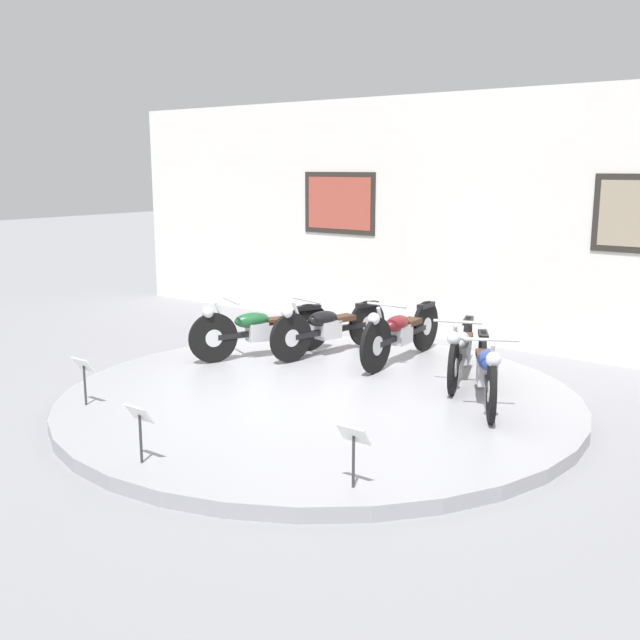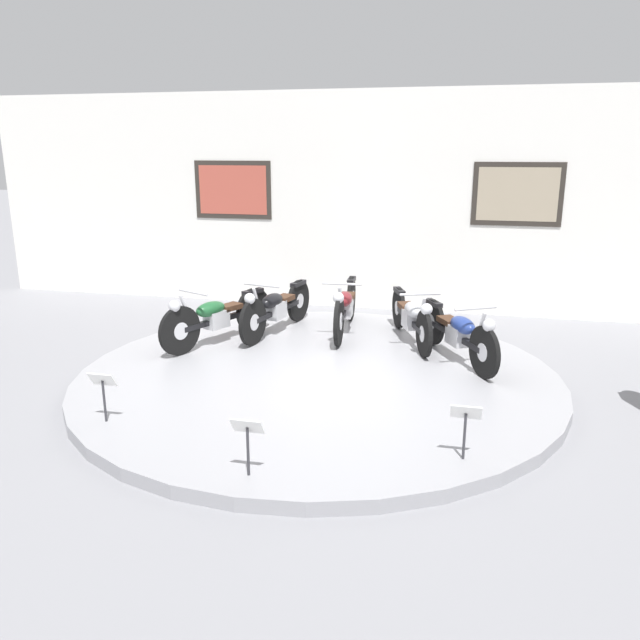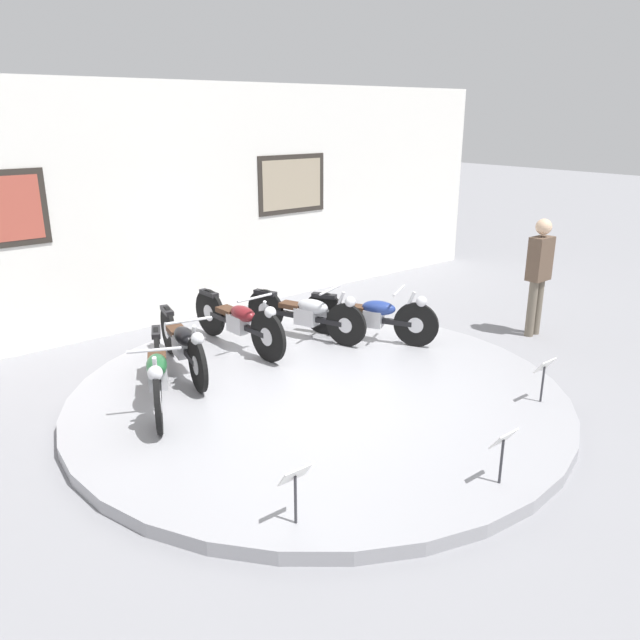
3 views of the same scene
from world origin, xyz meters
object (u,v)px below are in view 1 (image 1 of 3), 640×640
Objects in this scene: motorcycle_silver at (461,348)px; info_placard_front_left at (84,371)px; motorcycle_maroon at (401,331)px; motorcycle_black at (328,326)px; info_placard_front_right at (354,443)px; motorcycle_green at (259,328)px; info_placard_front_centre at (140,421)px; motorcycle_blue at (487,368)px.

motorcycle_silver is 4.24m from info_placard_front_left.
motorcycle_maroon is 1.09× the size of motorcycle_silver.
info_placard_front_left is (-0.74, -3.28, -0.02)m from motorcycle_black.
motorcycle_maroon is 3.96× the size of info_placard_front_left.
info_placard_front_right is at bearing -50.79° from motorcycle_black.
motorcycle_green is at bearing 87.73° from info_placard_front_left.
motorcycle_black reaches higher than info_placard_front_left.
motorcycle_silver is at bearing 50.72° from info_placard_front_left.
motorcycle_green is at bearing -150.61° from motorcycle_maroon.
info_placard_front_right is at bearing -77.31° from motorcycle_silver.
info_placard_front_centre is at bearing -76.28° from motorcycle_black.
motorcycle_blue is 3.67m from info_placard_front_centre.
motorcycle_maroon reaches higher than info_placard_front_right.
motorcycle_maroon reaches higher than motorcycle_silver.
motorcycle_black reaches higher than motorcycle_blue.
motorcycle_maroon is 1.16× the size of motorcycle_blue.
motorcycle_black is at bearing -165.54° from motorcycle_maroon.
motorcycle_maroon is at bearing 115.82° from info_placard_front_right.
motorcycle_blue reaches higher than info_placard_front_left.
motorcycle_black is 3.82× the size of info_placard_front_right.
motorcycle_blue is at bearing 38.33° from info_placard_front_left.
motorcycle_maroon reaches higher than motorcycle_green.
motorcycle_silver is at bearing 14.27° from motorcycle_green.
motorcycle_maroon is at bearing 89.97° from info_placard_front_centre.
motorcycle_silver is at bearing 102.69° from info_placard_front_right.
info_placard_front_right is at bearing -38.35° from motorcycle_green.
motorcycle_green is 1.85m from motorcycle_maroon.
motorcycle_blue is (0.64, -0.66, 0.01)m from motorcycle_silver.
motorcycle_green reaches higher than motorcycle_black.
motorcycle_silver is 3.63× the size of info_placard_front_centre.
motorcycle_maroon is 1.00m from motorcycle_silver.
info_placard_front_left is at bearing 158.44° from info_placard_front_centre.
info_placard_front_centre is (-0.00, -4.21, -0.03)m from motorcycle_maroon.
info_placard_front_left and info_placard_front_centre have the same top height.
motorcycle_black is 1.94m from motorcycle_silver.
info_placard_front_left is (-3.32, -2.63, -0.01)m from motorcycle_blue.
motorcycle_green is at bearing 141.65° from info_placard_front_right.
motorcycle_green is 2.63m from info_placard_front_left.
motorcycle_blue is (3.22, -0.00, -0.01)m from motorcycle_green.
motorcycle_silver is at bearing 76.20° from info_placard_front_centre.
motorcycle_black is 1.12× the size of motorcycle_blue.
motorcycle_silver is at bearing -0.02° from motorcycle_black.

